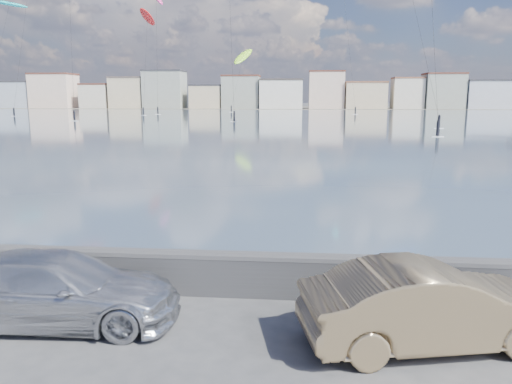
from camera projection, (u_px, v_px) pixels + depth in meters
ground at (180, 353)px, 8.96m from camera, size 700.00×700.00×0.00m
bay_water at (292, 120)px, 98.45m from camera, size 500.00×177.00×0.00m
far_shore_strip at (297, 108)px, 204.56m from camera, size 500.00×60.00×0.00m
seawall at (208, 271)px, 11.49m from camera, size 400.00×0.36×1.08m
far_buildings at (301, 93)px, 189.61m from camera, size 240.79×13.26×14.60m
car_silver at (57, 289)px, 10.06m from camera, size 5.04×2.27×1.43m
car_champagne at (430, 306)px, 9.10m from camera, size 4.95×2.64×1.55m
kitesurfer_0 at (243, 57)px, 158.35m from camera, size 7.11×20.22×20.51m
kitesurfer_5 at (9, 5)px, 126.15m from camera, size 9.88×12.13×29.07m
kitesurfer_13 at (147, 18)px, 130.34m from camera, size 4.30×18.32×27.12m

